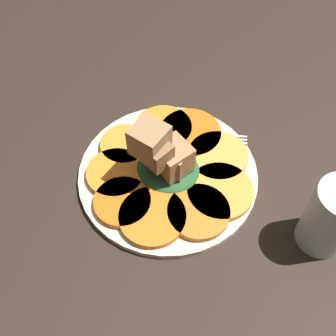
# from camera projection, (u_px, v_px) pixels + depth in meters

# --- Properties ---
(table_slab) EXTENTS (1.20, 1.20, 0.02)m
(table_slab) POSITION_uv_depth(u_px,v_px,m) (168.00, 180.00, 0.63)
(table_slab) COLOR black
(table_slab) RESTS_ON ground
(plate) EXTENTS (0.26, 0.26, 0.01)m
(plate) POSITION_uv_depth(u_px,v_px,m) (168.00, 174.00, 0.62)
(plate) COLOR beige
(plate) RESTS_ON table_slab
(carrot_slice_0) EXTENTS (0.09, 0.09, 0.01)m
(carrot_slice_0) POSITION_uv_depth(u_px,v_px,m) (221.00, 190.00, 0.59)
(carrot_slice_0) COLOR orange
(carrot_slice_0) RESTS_ON plate
(carrot_slice_1) EXTENTS (0.09, 0.09, 0.01)m
(carrot_slice_1) POSITION_uv_depth(u_px,v_px,m) (218.00, 156.00, 0.63)
(carrot_slice_1) COLOR #F9963A
(carrot_slice_1) RESTS_ON plate
(carrot_slice_2) EXTENTS (0.10, 0.10, 0.01)m
(carrot_slice_2) POSITION_uv_depth(u_px,v_px,m) (189.00, 133.00, 0.65)
(carrot_slice_2) COLOR #D45F13
(carrot_slice_2) RESTS_ON plate
(carrot_slice_3) EXTENTS (0.09, 0.09, 0.01)m
(carrot_slice_3) POSITION_uv_depth(u_px,v_px,m) (164.00, 128.00, 0.66)
(carrot_slice_3) COLOR orange
(carrot_slice_3) RESTS_ON plate
(carrot_slice_4) EXTENTS (0.08, 0.08, 0.01)m
(carrot_slice_4) POSITION_uv_depth(u_px,v_px,m) (125.00, 145.00, 0.64)
(carrot_slice_4) COLOR orange
(carrot_slice_4) RESTS_ON plate
(carrot_slice_5) EXTENTS (0.08, 0.08, 0.01)m
(carrot_slice_5) POSITION_uv_depth(u_px,v_px,m) (116.00, 173.00, 0.61)
(carrot_slice_5) COLOR orange
(carrot_slice_5) RESTS_ON plate
(carrot_slice_6) EXTENTS (0.08, 0.08, 0.01)m
(carrot_slice_6) POSITION_uv_depth(u_px,v_px,m) (122.00, 202.00, 0.58)
(carrot_slice_6) COLOR #D66114
(carrot_slice_6) RESTS_ON plate
(carrot_slice_7) EXTENTS (0.09, 0.09, 0.01)m
(carrot_slice_7) POSITION_uv_depth(u_px,v_px,m) (152.00, 217.00, 0.57)
(carrot_slice_7) COLOR orange
(carrot_slice_7) RESTS_ON plate
(carrot_slice_8) EXTENTS (0.09, 0.09, 0.01)m
(carrot_slice_8) POSITION_uv_depth(u_px,v_px,m) (199.00, 212.00, 0.57)
(carrot_slice_8) COLOR orange
(carrot_slice_8) RESTS_ON plate
(center_pile) EXTENTS (0.09, 0.08, 0.10)m
(center_pile) POSITION_uv_depth(u_px,v_px,m) (166.00, 158.00, 0.58)
(center_pile) COLOR #235128
(center_pile) RESTS_ON plate
(fork) EXTENTS (0.17, 0.08, 0.00)m
(fork) POSITION_uv_depth(u_px,v_px,m) (193.00, 139.00, 0.65)
(fork) COLOR silver
(fork) RESTS_ON plate
(water_glass) EXTENTS (0.06, 0.06, 0.11)m
(water_glass) POSITION_uv_depth(u_px,v_px,m) (331.00, 219.00, 0.52)
(water_glass) COLOR silver
(water_glass) RESTS_ON table_slab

